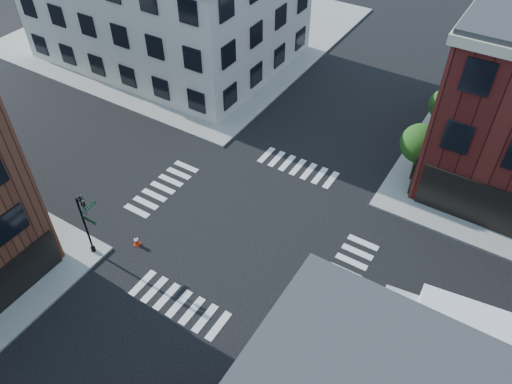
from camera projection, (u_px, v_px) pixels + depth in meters
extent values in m
plane|color=black|center=(246.00, 226.00, 32.36)|extent=(120.00, 120.00, 0.00)
cube|color=gray|center=(188.00, 28.00, 53.45)|extent=(30.00, 30.00, 0.15)
cylinder|color=black|center=(413.00, 171.00, 35.06)|extent=(0.18, 0.18, 1.47)
cylinder|color=black|center=(415.00, 163.00, 34.56)|extent=(0.12, 0.12, 1.47)
sphere|color=#113A0F|center=(420.00, 143.00, 33.41)|extent=(2.69, 2.69, 2.69)
sphere|color=#113A0F|center=(422.00, 152.00, 33.63)|extent=(1.85, 1.85, 1.85)
cylinder|color=black|center=(438.00, 129.00, 38.83)|extent=(0.18, 0.18, 1.33)
cylinder|color=black|center=(440.00, 122.00, 38.38)|extent=(0.12, 0.12, 1.33)
sphere|color=#113A0F|center=(445.00, 105.00, 37.34)|extent=(2.43, 2.43, 2.43)
sphere|color=#113A0F|center=(447.00, 112.00, 37.52)|extent=(1.67, 1.67, 1.67)
cylinder|color=black|center=(86.00, 227.00, 29.20)|extent=(0.12, 0.12, 4.60)
cylinder|color=black|center=(93.00, 249.00, 30.56)|extent=(0.28, 0.28, 0.30)
cube|color=#053819|center=(89.00, 220.00, 28.40)|extent=(1.10, 0.03, 0.22)
cube|color=#053819|center=(88.00, 208.00, 28.79)|extent=(0.03, 1.10, 0.22)
imported|color=black|center=(85.00, 209.00, 28.03)|extent=(0.22, 0.18, 1.10)
imported|color=black|center=(82.00, 203.00, 28.36)|extent=(0.18, 0.22, 1.10)
cube|color=silver|center=(468.00, 336.00, 24.38)|extent=(5.53, 2.94, 2.82)
cube|color=maroon|center=(465.00, 356.00, 23.61)|extent=(1.99, 0.30, 0.64)
cube|color=maroon|center=(471.00, 318.00, 25.14)|extent=(1.99, 0.30, 0.64)
cube|color=#B4B4B6|center=(396.00, 317.00, 25.77)|extent=(2.09, 2.40, 1.82)
cube|color=black|center=(380.00, 307.00, 25.81)|extent=(0.31, 1.73, 0.82)
cube|color=black|center=(438.00, 344.00, 25.70)|extent=(7.35, 1.84, 0.23)
cylinder|color=black|center=(388.00, 342.00, 25.78)|extent=(0.94, 0.43, 0.91)
cylinder|color=black|center=(396.00, 313.00, 27.06)|extent=(0.94, 0.43, 0.91)
cylinder|color=black|center=(453.00, 366.00, 24.79)|extent=(0.94, 0.43, 0.91)
cylinder|color=black|center=(459.00, 335.00, 26.06)|extent=(0.94, 0.43, 0.91)
cylinder|color=black|center=(500.00, 384.00, 24.13)|extent=(0.94, 0.43, 0.91)
cylinder|color=black|center=(503.00, 351.00, 25.40)|extent=(0.94, 0.43, 0.91)
cube|color=red|center=(137.00, 244.00, 31.21)|extent=(0.46, 0.46, 0.04)
cone|color=red|center=(136.00, 241.00, 31.00)|extent=(0.44, 0.44, 0.68)
cylinder|color=white|center=(136.00, 240.00, 30.93)|extent=(0.26, 0.26, 0.08)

